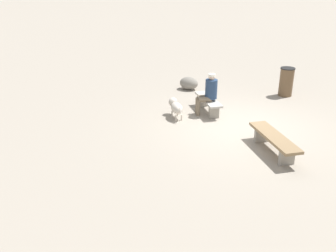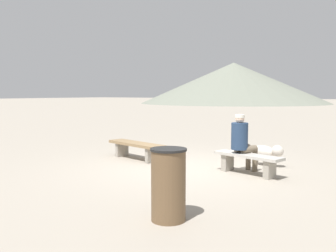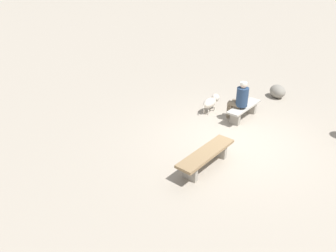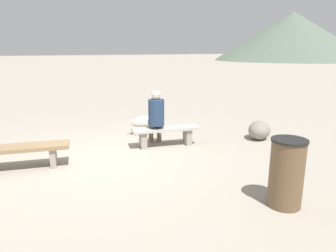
# 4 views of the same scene
# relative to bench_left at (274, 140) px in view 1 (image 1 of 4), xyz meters

# --- Properties ---
(ground) EXTENTS (210.00, 210.00, 0.06)m
(ground) POSITION_rel_bench_left_xyz_m (1.53, -0.29, -0.36)
(ground) COLOR #9E9384
(bench_left) EXTENTS (1.86, 0.83, 0.43)m
(bench_left) POSITION_rel_bench_left_xyz_m (0.00, 0.00, 0.00)
(bench_left) COLOR gray
(bench_left) RESTS_ON ground
(bench_right) EXTENTS (1.55, 0.70, 0.43)m
(bench_right) POSITION_rel_bench_left_xyz_m (3.01, -0.06, -0.03)
(bench_right) COLOR gray
(bench_right) RESTS_ON ground
(seated_person) EXTENTS (0.47, 0.62, 1.24)m
(seated_person) POSITION_rel_bench_left_xyz_m (2.83, 0.05, 0.38)
(seated_person) COLOR navy
(seated_person) RESTS_ON ground
(dog) EXTENTS (0.88, 0.41, 0.51)m
(dog) POSITION_rel_bench_left_xyz_m (3.03, 1.02, 0.00)
(dog) COLOR beige
(dog) RESTS_ON ground
(trash_bin) EXTENTS (0.48, 0.48, 0.96)m
(trash_bin) POSITION_rel_bench_left_xyz_m (3.18, -3.25, 0.16)
(trash_bin) COLOR brown
(trash_bin) RESTS_ON ground
(boulder) EXTENTS (0.84, 0.80, 0.45)m
(boulder) POSITION_rel_bench_left_xyz_m (5.25, -0.65, -0.10)
(boulder) COLOR gray
(boulder) RESTS_ON ground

